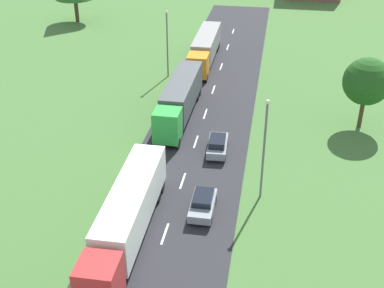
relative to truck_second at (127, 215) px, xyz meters
The scene contains 8 objects.
truck_second is the anchor object (origin of this frame).
truck_third 19.71m from the truck_second, 90.28° to the left, with size 2.58×13.69×3.75m.
truck_fourth 36.09m from the truck_second, 89.87° to the left, with size 2.55×14.15×3.47m.
car_fourth 6.36m from the truck_second, 40.60° to the left, with size 1.79×3.95×1.48m.
car_fifth 13.99m from the truck_second, 70.38° to the left, with size 1.89×4.19×1.59m.
lamppost_second 11.60m from the truck_second, 37.59° to the left, with size 0.36×0.36×8.57m.
lamppost_third 30.89m from the truck_second, 96.91° to the left, with size 0.36×0.36×8.16m.
tree_pine 27.74m from the truck_second, 48.94° to the left, with size 4.65×4.65×7.23m.
Camera 1 is at (6.87, 2.17, 24.14)m, focal length 47.96 mm.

